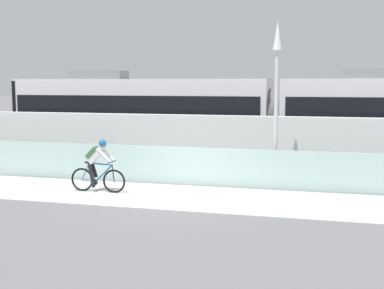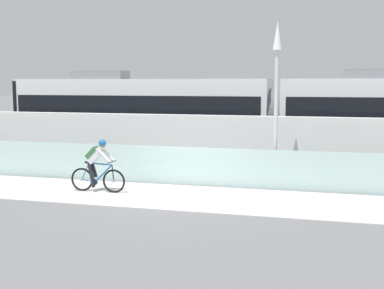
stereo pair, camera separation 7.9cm
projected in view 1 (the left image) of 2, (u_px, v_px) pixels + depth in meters
ground_plane at (172, 196)px, 14.87m from camera, size 200.00×200.00×0.00m
bike_path_deck at (172, 196)px, 14.87m from camera, size 32.00×3.20×0.01m
glass_parapet at (188, 166)px, 16.57m from camera, size 32.00×0.05×1.22m
concrete_barrier_wall at (201, 145)px, 18.25m from camera, size 32.00×0.36×2.15m
tram_rail_near at (216, 164)px, 20.76m from camera, size 32.00×0.08×0.01m
tram_rail_far at (223, 159)px, 22.14m from camera, size 32.00×0.08×0.01m
tram at (275, 118)px, 20.64m from camera, size 22.56×2.54×3.81m
cyclist_on_bike at (97, 166)px, 15.36m from camera, size 1.77×0.58×1.61m
lamp_post_antenna at (277, 83)px, 15.84m from camera, size 0.28×0.28×5.20m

